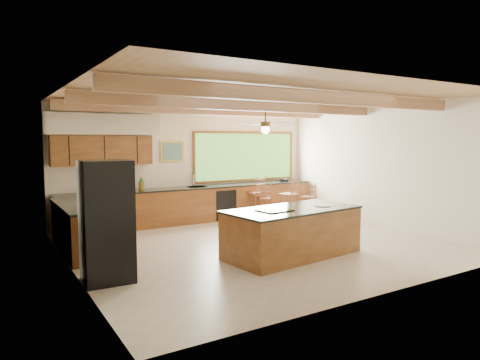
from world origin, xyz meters
TOP-DOWN VIEW (x-y plane):
  - ground at (0.00, 0.00)m, footprint 7.20×7.20m
  - room_shell at (-0.17, 0.65)m, footprint 7.27×6.54m
  - counter_run at (-0.82, 2.52)m, footprint 7.12×3.10m
  - island at (0.06, -1.02)m, footprint 2.67×1.48m
  - refrigerator at (-3.22, -0.67)m, footprint 0.75×0.73m
  - bar_stool_a at (1.55, 2.39)m, footprint 0.48×0.48m
  - bar_stool_b at (1.63, 2.11)m, footprint 0.46×0.46m
  - bar_stool_c at (2.21, 1.78)m, footprint 0.52×0.52m
  - bar_stool_d at (2.76, 1.67)m, footprint 0.42×0.42m

SIDE VIEW (x-z plane):
  - ground at x=0.00m, z-range 0.00..0.00m
  - island at x=0.06m, z-range -0.01..0.90m
  - counter_run at x=-0.82m, z-range -0.16..1.09m
  - bar_stool_b at x=1.63m, z-range 0.09..1.06m
  - bar_stool_d at x=2.76m, z-range 0.09..1.07m
  - bar_stool_c at x=2.21m, z-range 0.11..1.25m
  - bar_stool_a at x=1.55m, z-range 0.11..1.30m
  - refrigerator at x=-3.22m, z-range 0.00..1.85m
  - room_shell at x=-0.17m, z-range 0.70..3.72m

